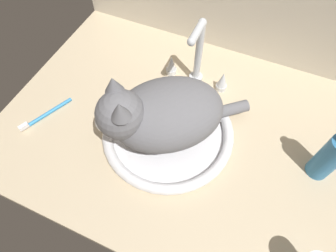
{
  "coord_description": "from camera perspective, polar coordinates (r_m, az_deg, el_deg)",
  "views": [
    {
      "loc": [
        11.62,
        -39.11,
        68.62
      ],
      "look_at": [
        -4.12,
        -3.22,
        7.0
      ],
      "focal_mm": 30.42,
      "sensor_mm": 36.0,
      "label": 1
    }
  ],
  "objects": [
    {
      "name": "faucet",
      "position": [
        0.82,
        5.84,
        12.71
      ],
      "size": [
        19.27,
        10.49,
        21.96
      ],
      "color": "silver",
      "rests_on": "countertop"
    },
    {
      "name": "backsplash_wall",
      "position": [
        0.91,
        13.39,
        22.59
      ],
      "size": [
        100.52,
        2.4,
        37.05
      ],
      "primitive_type": "cube",
      "color": "beige",
      "rests_on": "ground"
    },
    {
      "name": "soap_pump_bottle",
      "position": [
        0.75,
        29.7,
        -5.47
      ],
      "size": [
        5.29,
        5.29,
        18.63
      ],
      "color": "teal",
      "rests_on": "countertop"
    },
    {
      "name": "cat",
      "position": [
        0.67,
        -1.9,
        2.39
      ],
      "size": [
        34.76,
        32.98,
        19.33
      ],
      "color": "slate",
      "rests_on": "sink_basin"
    },
    {
      "name": "sink_basin",
      "position": [
        0.75,
        0.0,
        -1.14
      ],
      "size": [
        34.73,
        34.73,
        2.73
      ],
      "color": "white",
      "rests_on": "countertop"
    },
    {
      "name": "countertop",
      "position": [
        0.79,
        3.7,
        -1.35
      ],
      "size": [
        100.52,
        69.03,
        3.0
      ],
      "primitive_type": "cube",
      "color": "#CCB793",
      "rests_on": "ground"
    },
    {
      "name": "toothbrush",
      "position": [
        0.86,
        -23.44,
        2.08
      ],
      "size": [
        7.48,
        14.95,
        1.7
      ],
      "color": "#338CD1",
      "rests_on": "countertop"
    }
  ]
}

